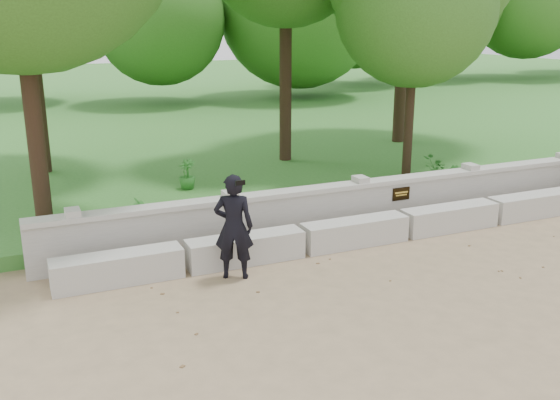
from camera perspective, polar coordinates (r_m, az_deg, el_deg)
The scene contains 9 objects.
ground at distance 9.97m, azimuth 17.39°, elevation -6.60°, with size 80.00×80.00×0.00m, color #977F5C.
lawn at distance 22.04m, azimuth -6.96°, elevation 6.68°, with size 40.00×22.00×0.25m, color #316D27.
concrete_bench at distance 11.29m, azimuth 11.25°, elevation -2.25°, with size 11.90×0.45×0.45m.
parapet_wall at distance 11.77m, azimuth 9.39°, elevation -0.16°, with size 12.50×0.35×0.90m.
man_main at distance 9.21m, azimuth -4.25°, elevation -2.45°, with size 0.69×0.65×1.60m.
shrub_a at distance 10.79m, azimuth -12.63°, elevation -1.37°, with size 0.32×0.22×0.61m, color #2C7227.
shrub_b at distance 13.59m, azimuth 15.76°, elevation 1.90°, with size 0.30×0.24×0.54m, color #2C7227.
shrub_c at distance 14.06m, azimuth 14.11°, elevation 2.67°, with size 0.56×0.49×0.62m, color #2C7227.
shrub_d at distance 13.39m, azimuth -8.51°, elevation 2.35°, with size 0.36×0.32×0.64m, color #2C7227.
Camera 1 is at (-6.23, -6.83, 3.75)m, focal length 40.00 mm.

